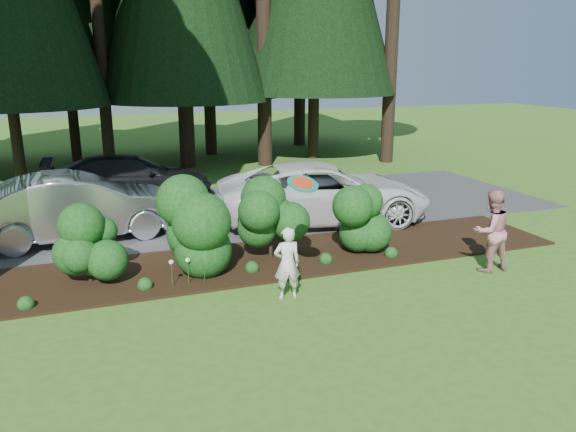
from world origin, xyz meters
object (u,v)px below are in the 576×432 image
object	(u,v)px
car_dark_suv	(130,178)
adult	(491,231)
car_white_suv	(324,193)
child	(287,263)
frisbee	(303,183)
car_silver_wagon	(79,207)

from	to	relation	value
car_dark_suv	adult	xyz separation A→B (m)	(6.14, -8.31, 0.09)
car_white_suv	car_dark_suv	world-z (taller)	car_white_suv
car_dark_suv	child	size ratio (longest dim) A/B	3.66
car_dark_suv	adult	size ratio (longest dim) A/B	2.92
car_white_suv	frisbee	world-z (taller)	frisbee
car_white_suv	car_dark_suv	size ratio (longest dim) A/B	1.14
car_white_suv	child	xyz separation A→B (m)	(-2.58, -4.27, -0.14)
car_white_suv	car_dark_suv	xyz separation A→B (m)	(-4.48, 3.96, -0.07)
car_white_suv	child	bearing A→B (deg)	158.27
car_white_suv	adult	world-z (taller)	adult
car_dark_suv	frisbee	distance (m)	8.74
adult	frisbee	distance (m)	4.20
child	adult	size ratio (longest dim) A/B	0.80
car_silver_wagon	child	distance (m)	5.87
car_white_suv	child	world-z (taller)	car_white_suv
frisbee	car_dark_suv	bearing A→B (deg)	104.25
frisbee	car_silver_wagon	bearing A→B (deg)	125.80
car_silver_wagon	frisbee	size ratio (longest dim) A/B	8.58
car_dark_suv	car_silver_wagon	bearing A→B (deg)	157.61
adult	frisbee	world-z (taller)	frisbee
car_silver_wagon	adult	distance (m)	9.02
child	car_white_suv	bearing A→B (deg)	-117.65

